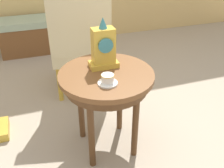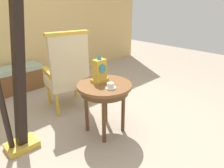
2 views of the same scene
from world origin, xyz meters
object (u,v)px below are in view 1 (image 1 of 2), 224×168
at_px(mantel_clock, 103,48).
at_px(armchair, 81,36).
at_px(teacup_left, 108,80).
at_px(window_bench, 36,35).
at_px(side_table, 106,84).

bearing_deg(mantel_clock, armchair, 90.35).
bearing_deg(teacup_left, mantel_clock, 78.95).
height_order(mantel_clock, window_bench, mantel_clock).
height_order(side_table, armchair, armchair).
distance_m(mantel_clock, armchair, 0.71).
distance_m(teacup_left, armchair, 0.92).
distance_m(side_table, window_bench, 2.04).
distance_m(mantel_clock, window_bench, 2.00).
height_order(mantel_clock, armchair, armchair).
distance_m(side_table, teacup_left, 0.18).
bearing_deg(window_bench, side_table, -80.32).
bearing_deg(mantel_clock, window_bench, 100.43).
bearing_deg(teacup_left, side_table, 76.06).
bearing_deg(mantel_clock, teacup_left, -101.05).
relative_size(teacup_left, armchair, 0.11).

